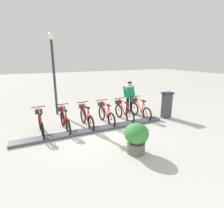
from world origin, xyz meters
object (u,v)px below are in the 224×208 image
bike_docked_2 (106,114)px  bike_docked_4 (65,120)px  bike_docked_1 (123,111)px  bike_docked_5 (41,123)px  bike_docked_0 (140,109)px  planter_bush (136,137)px  lamp_post (53,63)px  worker_near_rack (130,96)px  payment_kiosk (167,105)px  bike_docked_3 (86,117)px

bike_docked_2 → bike_docked_4: size_ratio=1.00×
bike_docked_1 → bike_docked_5: size_ratio=1.00×
bike_docked_4 → bike_docked_5: size_ratio=1.00×
bike_docked_0 → bike_docked_2: bearing=90.0°
bike_docked_1 → bike_docked_0: bearing=-90.0°
bike_docked_2 → bike_docked_5: same height
bike_docked_0 → planter_bush: 3.41m
bike_docked_1 → bike_docked_2: bearing=90.0°
bike_docked_1 → bike_docked_5: 3.65m
bike_docked_5 → lamp_post: (2.30, -0.93, 2.21)m
worker_near_rack → bike_docked_5: bearing=102.3°
bike_docked_2 → lamp_post: bearing=38.1°
bike_docked_1 → bike_docked_2: (0.00, 0.91, 0.00)m
bike_docked_4 → planter_bush: bearing=-149.0°
bike_docked_2 → bike_docked_4: 1.82m
worker_near_rack → lamp_post: bearing=70.2°
payment_kiosk → bike_docked_5: bearing=84.3°
bike_docked_0 → bike_docked_2: same height
lamp_post → bike_docked_3: bearing=-158.8°
bike_docked_4 → bike_docked_2: bearing=-90.0°
bike_docked_4 → bike_docked_0: bearing=-90.0°
bike_docked_2 → bike_docked_5: (0.00, 2.74, 0.00)m
bike_docked_4 → worker_near_rack: bearing=-74.7°
bike_docked_0 → worker_near_rack: (1.00, -0.00, 0.48)m
payment_kiosk → bike_docked_1: bearing=74.8°
bike_docked_3 → worker_near_rack: worker_near_rack is taller
bike_docked_2 → payment_kiosk: bearing=-100.7°
bike_docked_5 → worker_near_rack: bearing=-77.7°
worker_near_rack → bike_docked_1: bearing=137.5°
bike_docked_2 → bike_docked_5: bearing=90.0°
bike_docked_1 → bike_docked_3: (0.00, 1.82, 0.00)m
bike_docked_3 → bike_docked_5: bearing=90.0°
payment_kiosk → planter_bush: bearing=124.8°
lamp_post → bike_docked_2: bearing=-141.9°
bike_docked_5 → lamp_post: size_ratio=0.43×
payment_kiosk → bike_docked_5: 5.79m
lamp_post → bike_docked_5: bearing=158.0°
bike_docked_2 → lamp_post: (2.30, 1.80, 2.21)m
bike_docked_1 → worker_near_rack: bearing=-42.5°
planter_bush → bike_docked_2: bearing=-3.3°
bike_docked_2 → planter_bush: bearing=176.7°
bike_docked_4 → planter_bush: size_ratio=1.77×
bike_docked_1 → lamp_post: lamp_post is taller
lamp_post → worker_near_rack: bearing=-109.8°
lamp_post → planter_bush: bearing=-162.0°
bike_docked_2 → planter_bush: (-2.78, 0.16, 0.11)m
lamp_post → bike_docked_1: bearing=-130.3°
payment_kiosk → bike_docked_4: (0.57, 4.84, -0.24)m
bike_docked_5 → payment_kiosk: bearing=-95.7°
planter_bush → worker_near_rack: bearing=-27.8°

